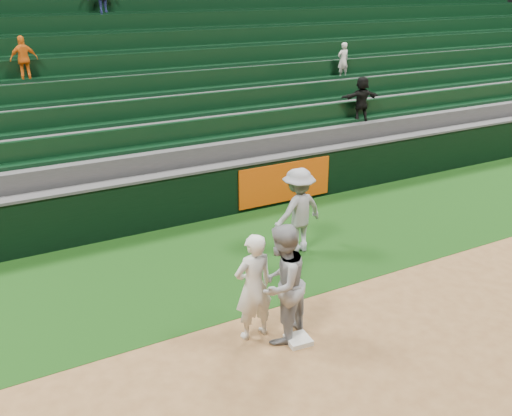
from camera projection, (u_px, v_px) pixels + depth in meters
The scene contains 8 objects.
ground at pixel (289, 339), 9.03m from camera, with size 70.00×70.00×0.00m, color brown.
foul_grass at pixel (210, 262), 11.47m from camera, with size 36.00×4.20×0.01m, color black.
first_base at pixel (298, 340), 8.93m from camera, with size 0.36×0.36×0.08m, color silver.
first_baseman at pixel (254, 287), 8.79m from camera, with size 0.65×0.42×1.77m, color silver.
baserunner at pixel (282, 284), 8.71m from camera, with size 0.94×0.73×1.93m, color gray.
base_coach at pixel (298, 211), 11.61m from camera, with size 1.17×0.67×1.81m, color gray.
field_wall at pixel (170, 199), 13.03m from camera, with size 36.00×0.45×1.25m.
stadium_seating at pixel (118, 120), 15.70m from camera, with size 36.00×5.95×5.64m.
Camera 1 is at (-4.14, -6.42, 5.27)m, focal length 40.00 mm.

